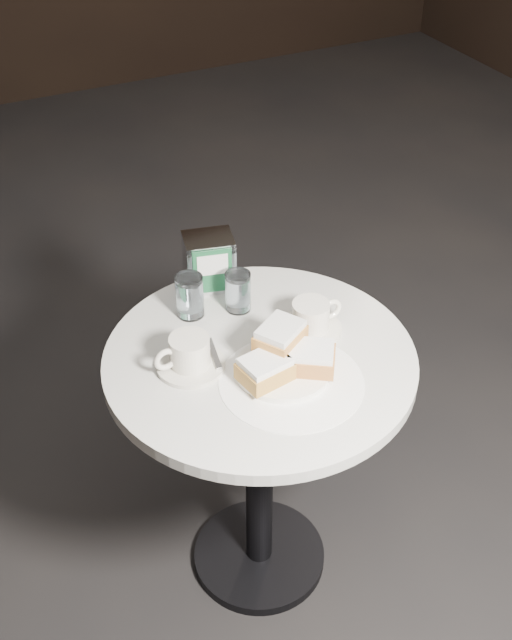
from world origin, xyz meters
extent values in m
plane|color=black|center=(0.00, 0.00, 0.00)|extent=(7.00, 7.00, 0.00)
cylinder|color=black|center=(0.00, 0.00, 0.01)|extent=(0.36, 0.36, 0.03)
cylinder|color=black|center=(0.00, 0.00, 0.36)|extent=(0.07, 0.07, 0.70)
cylinder|color=white|center=(0.00, 0.00, 0.73)|extent=(0.70, 0.70, 0.03)
cylinder|color=white|center=(0.02, -0.11, 0.75)|extent=(0.34, 0.34, 0.00)
cylinder|color=white|center=(0.02, -0.07, 0.75)|extent=(0.23, 0.23, 0.02)
cube|color=#BA8639|center=(-0.03, -0.09, 0.78)|extent=(0.12, 0.10, 0.04)
cube|color=white|center=(-0.03, -0.09, 0.81)|extent=(0.11, 0.09, 0.02)
cube|color=#BB7639|center=(0.07, -0.10, 0.78)|extent=(0.13, 0.13, 0.04)
cube|color=white|center=(0.07, -0.10, 0.81)|extent=(0.12, 0.11, 0.02)
cube|color=#C8873D|center=(0.03, -0.04, 0.81)|extent=(0.13, 0.13, 0.04)
cube|color=white|center=(0.03, -0.04, 0.84)|extent=(0.12, 0.11, 0.02)
cylinder|color=beige|center=(-0.15, 0.03, 0.75)|extent=(0.16, 0.16, 0.01)
cylinder|color=silver|center=(-0.15, 0.03, 0.79)|extent=(0.09, 0.09, 0.07)
cylinder|color=#956C51|center=(-0.15, 0.03, 0.82)|extent=(0.09, 0.09, 0.00)
torus|color=silver|center=(-0.21, 0.03, 0.79)|extent=(0.06, 0.02, 0.05)
cube|color=silver|center=(-0.10, 0.04, 0.76)|extent=(0.03, 0.11, 0.00)
sphere|color=silver|center=(-0.10, 0.09, 0.76)|extent=(0.02, 0.02, 0.02)
cylinder|color=silver|center=(0.14, 0.03, 0.75)|extent=(0.15, 0.15, 0.01)
cylinder|color=silver|center=(0.14, 0.03, 0.79)|extent=(0.09, 0.09, 0.07)
cylinder|color=#956B51|center=(0.14, 0.03, 0.82)|extent=(0.08, 0.08, 0.00)
torus|color=white|center=(0.20, 0.03, 0.79)|extent=(0.05, 0.01, 0.05)
cube|color=#B8B9BD|center=(0.09, 0.03, 0.76)|extent=(0.04, 0.10, 0.00)
sphere|color=#B4B4B9|center=(0.08, 0.08, 0.76)|extent=(0.02, 0.02, 0.02)
cylinder|color=white|center=(-0.08, 0.21, 0.80)|extent=(0.09, 0.09, 0.11)
cylinder|color=white|center=(-0.08, 0.21, 0.79)|extent=(0.08, 0.08, 0.09)
cylinder|color=white|center=(0.03, 0.18, 0.79)|extent=(0.07, 0.07, 0.10)
cylinder|color=white|center=(0.03, 0.18, 0.79)|extent=(0.06, 0.06, 0.08)
cube|color=silver|center=(0.01, 0.30, 0.81)|extent=(0.14, 0.12, 0.14)
cube|color=#17532F|center=(0.00, 0.25, 0.82)|extent=(0.09, 0.03, 0.12)
cube|color=white|center=(0.00, 0.25, 0.84)|extent=(0.07, 0.02, 0.05)
camera|label=1|loc=(-0.60, -1.22, 1.90)|focal=45.00mm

